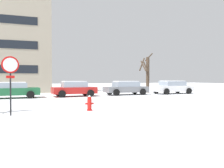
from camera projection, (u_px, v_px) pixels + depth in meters
ground_plane at (38, 108)px, 13.42m from camera, size 120.00×120.00×0.00m
road_surface at (35, 103)px, 16.43m from camera, size 80.00×8.44×0.00m
stop_sign at (10, 74)px, 10.83m from camera, size 0.75×0.17×2.68m
fire_hydrant at (89, 103)px, 12.52m from camera, size 0.44×0.30×0.79m
parked_car_green at (11, 90)px, 20.23m from camera, size 4.58×2.16×1.36m
parked_car_red at (74, 89)px, 22.24m from camera, size 4.04×2.13×1.41m
parked_car_gray at (126, 88)px, 24.40m from camera, size 4.52×2.08×1.40m
parked_car_white at (172, 87)px, 26.06m from camera, size 4.47×2.24×1.41m
tree_far_right at (147, 73)px, 28.18m from camera, size 1.81×1.74×4.65m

